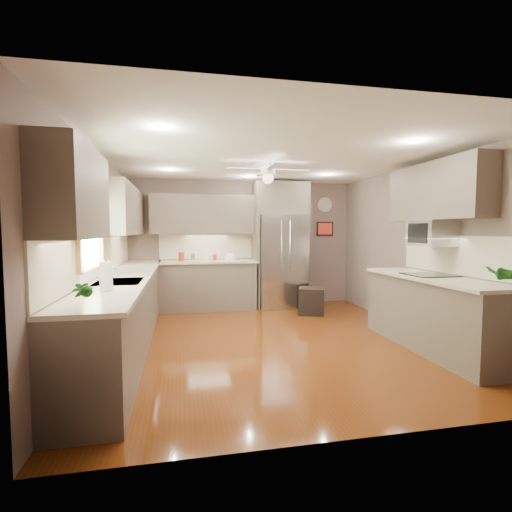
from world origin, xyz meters
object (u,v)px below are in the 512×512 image
object	(u,v)px
bowl	(231,259)
canister_a	(181,257)
canister_b	(193,257)
soap_bottle	(113,269)
stool	(311,301)
canister_d	(215,257)
refrigerator	(281,247)
potted_plant_left	(82,290)
paper_towel	(106,276)
potted_plant_right	(498,273)
microwave	(431,233)
canister_c	(206,256)

from	to	relation	value
bowl	canister_a	bearing A→B (deg)	-179.10
canister_a	canister_b	world-z (taller)	canister_a
soap_bottle	stool	world-z (taller)	soap_bottle
canister_d	refrigerator	bearing A→B (deg)	-1.95
soap_bottle	potted_plant_left	size ratio (longest dim) A/B	0.62
canister_d	bowl	size ratio (longest dim) A/B	0.57
canister_d	paper_towel	xyz separation A→B (m)	(-1.34, -3.38, 0.08)
bowl	stool	size ratio (longest dim) A/B	0.36
canister_d	potted_plant_right	xyz separation A→B (m)	(2.51, -3.95, 0.09)
canister_b	potted_plant_left	xyz separation A→B (m)	(-0.93, -4.20, 0.07)
potted_plant_left	potted_plant_right	size ratio (longest dim) A/B	0.94
canister_d	canister_b	bearing A→B (deg)	-179.01
microwave	refrigerator	bearing A→B (deg)	116.09
bowl	paper_towel	size ratio (longest dim) A/B	0.71
refrigerator	microwave	distance (m)	3.03
potted_plant_left	bowl	xyz separation A→B (m)	(1.66, 4.21, -0.11)
canister_c	soap_bottle	bearing A→B (deg)	-120.39
soap_bottle	potted_plant_left	world-z (taller)	potted_plant_left
paper_towel	stool	bearing A→B (deg)	40.70
potted_plant_right	refrigerator	world-z (taller)	refrigerator
canister_a	canister_c	distance (m)	0.46
canister_c	potted_plant_right	bearing A→B (deg)	-56.21
canister_a	potted_plant_right	bearing A→B (deg)	-51.58
canister_a	bowl	size ratio (longest dim) A/B	0.82
canister_d	paper_towel	world-z (taller)	paper_towel
canister_c	soap_bottle	world-z (taller)	soap_bottle
canister_c	potted_plant_right	size ratio (longest dim) A/B	0.54
canister_d	soap_bottle	distance (m)	2.65
potted_plant_left	potted_plant_right	world-z (taller)	potted_plant_right
canister_a	refrigerator	bearing A→B (deg)	-1.18
paper_towel	potted_plant_left	bearing A→B (deg)	-90.82
canister_c	microwave	world-z (taller)	microwave
bowl	microwave	distance (m)	3.64
canister_a	paper_towel	xyz separation A→B (m)	(-0.71, -3.37, 0.06)
potted_plant_left	paper_towel	xyz separation A→B (m)	(0.01, 0.83, 0.00)
canister_c	canister_b	bearing A→B (deg)	-170.06
bowl	canister_c	bearing A→B (deg)	176.81
canister_a	canister_d	distance (m)	0.63
canister_b	stool	bearing A→B (deg)	-20.37
potted_plant_left	stool	size ratio (longest dim) A/B	0.48
microwave	stool	size ratio (longest dim) A/B	0.95
soap_bottle	stool	xyz separation A→B (m)	(3.16, 1.42, -0.79)
canister_a	stool	bearing A→B (deg)	-18.67
canister_b	canister_c	bearing A→B (deg)	9.94
bowl	stool	xyz separation A→B (m)	(1.37, -0.79, -0.73)
bowl	stool	world-z (taller)	bowl
canister_b	paper_towel	world-z (taller)	paper_towel
canister_c	canister_d	world-z (taller)	canister_c
canister_a	potted_plant_left	size ratio (longest dim) A/B	0.62
canister_b	soap_bottle	world-z (taller)	soap_bottle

